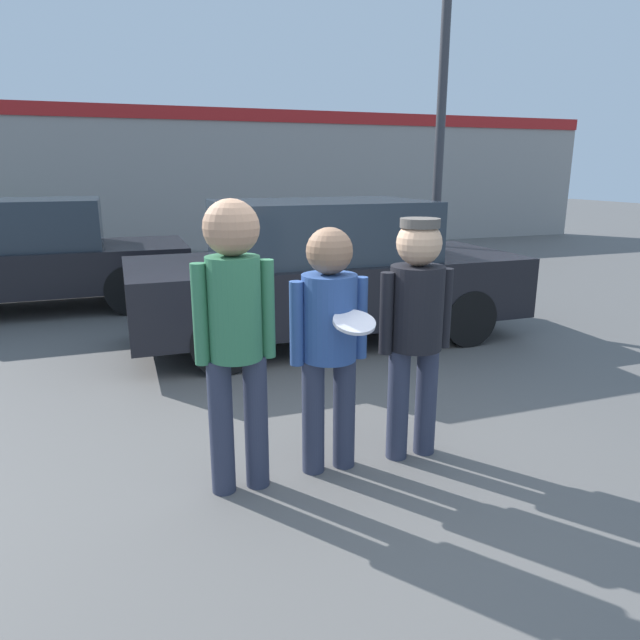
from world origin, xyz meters
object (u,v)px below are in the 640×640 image
object	(u,v)px
person_right	(416,318)
person_left	(235,323)
street_lamp	(461,2)
parked_car_far	(21,256)
parked_car_near	(326,272)
person_middle_with_frisbee	(329,331)
shrub	(12,240)

from	to	relation	value
person_right	person_left	bearing A→B (deg)	-178.48
street_lamp	person_left	bearing A→B (deg)	-135.99
person_right	parked_car_far	world-z (taller)	person_right
person_right	street_lamp	bearing A→B (deg)	55.56
parked_car_near	person_left	bearing A→B (deg)	-119.19
person_left	person_right	xyz separation A→B (m)	(1.23, 0.03, -0.09)
street_lamp	person_right	bearing A→B (deg)	-124.44
person_middle_with_frisbee	person_left	bearing A→B (deg)	-175.69
person_right	parked_car_far	distance (m)	6.55
person_left	street_lamp	size ratio (longest dim) A/B	0.28
parked_car_near	street_lamp	size ratio (longest dim) A/B	0.69
parked_car_near	parked_car_far	xyz separation A→B (m)	(-3.59, 2.80, -0.02)
person_middle_with_frisbee	parked_car_near	xyz separation A→B (m)	(1.04, 2.91, -0.17)
shrub	street_lamp	bearing A→B (deg)	-47.79
street_lamp	parked_car_near	bearing A→B (deg)	-165.40
person_right	parked_car_near	xyz separation A→B (m)	(0.42, 2.93, -0.20)
parked_car_far	shrub	world-z (taller)	parked_car_far
parked_car_near	shrub	world-z (taller)	parked_car_near
parked_car_near	street_lamp	world-z (taller)	street_lamp
person_middle_with_frisbee	person_right	xyz separation A→B (m)	(0.62, -0.01, 0.04)
person_left	shrub	distance (m)	10.83
person_right	street_lamp	size ratio (longest dim) A/B	0.26
person_right	street_lamp	xyz separation A→B (m)	(2.35, 3.43, 2.94)
parked_car_near	street_lamp	distance (m)	3.72
parked_car_near	street_lamp	bearing A→B (deg)	14.60
person_right	shrub	world-z (taller)	person_right
person_left	parked_car_near	distance (m)	3.40
person_right	street_lamp	world-z (taller)	street_lamp
street_lamp	shrub	distance (m)	10.05
person_left	street_lamp	xyz separation A→B (m)	(3.59, 3.46, 2.85)
person_right	street_lamp	distance (m)	5.09
person_left	person_middle_with_frisbee	xyz separation A→B (m)	(0.62, 0.05, -0.13)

